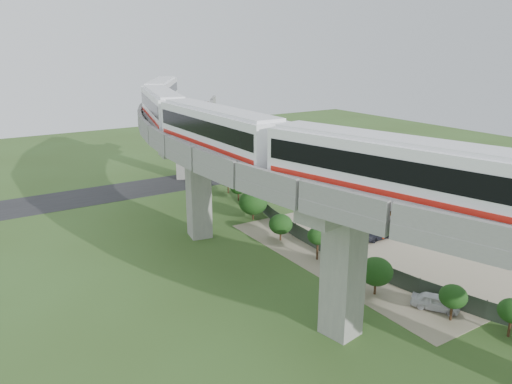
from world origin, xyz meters
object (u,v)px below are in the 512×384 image
Objects in this scene: car_white at (435,302)px; car_red at (376,227)px; car_dark at (377,234)px; metro_train at (211,117)px.

car_white is 15.14m from car_red.
car_dark is (6.37, 11.99, -0.06)m from car_white.
metro_train is 17.92× the size of car_white.
car_white is at bearing -66.99° from metro_train.
car_white is 0.94× the size of car_dark.
car_dark is (-1.12, -1.17, -0.16)m from car_red.
car_white is (8.01, -18.87, -11.69)m from metro_train.
car_red is (7.49, 13.16, 0.10)m from car_white.
car_red is 1.15× the size of car_dark.
car_white is 0.82× the size of car_red.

